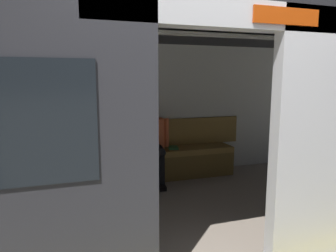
# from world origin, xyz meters

# --- Properties ---
(train_car) EXTENTS (6.40, 2.96, 2.25)m
(train_car) POSITION_xyz_m (0.06, -1.31, 1.51)
(train_car) COLOR silver
(train_car) RESTS_ON ground_plane
(bench_seat) EXTENTS (2.98, 0.44, 0.48)m
(bench_seat) POSITION_xyz_m (0.00, -2.45, 0.37)
(bench_seat) COLOR olive
(bench_seat) RESTS_ON ground_plane
(person_seated) EXTENTS (0.55, 0.70, 1.21)m
(person_seated) POSITION_xyz_m (-0.13, -2.40, 0.69)
(person_seated) COLOR #CC5933
(person_seated) RESTS_ON ground_plane
(handbag) EXTENTS (0.26, 0.15, 0.17)m
(handbag) POSITION_xyz_m (0.22, -2.48, 0.56)
(handbag) COLOR brown
(handbag) RESTS_ON bench_seat
(book) EXTENTS (0.20, 0.25, 0.03)m
(book) POSITION_xyz_m (-0.50, -2.49, 0.49)
(book) COLOR #33723F
(book) RESTS_ON bench_seat
(grab_pole_door) EXTENTS (0.04, 0.04, 2.11)m
(grab_pole_door) POSITION_xyz_m (0.42, -0.38, 1.05)
(grab_pole_door) COLOR silver
(grab_pole_door) RESTS_ON ground_plane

